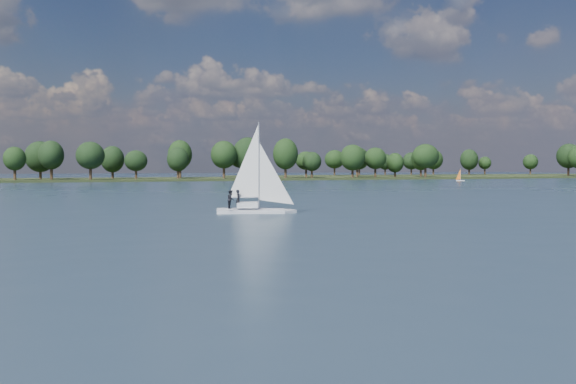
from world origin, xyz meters
The scene contains 6 objects.
ground centered at (0.00, 100.00, 0.00)m, with size 700.00×700.00×0.00m, color #233342.
far_shore centered at (0.00, 212.00, 0.00)m, with size 660.00×40.00×1.50m, color black.
far_shore_back centered at (160.00, 260.00, 0.00)m, with size 220.00×30.00×1.40m, color black.
sailboat centered at (-9.19, 46.93, 2.74)m, with size 7.74×4.12×9.82m.
dinghy_orange centered at (102.32, 164.34, 1.07)m, with size 2.92×2.60×4.52m.
treeline centered at (-5.51, 208.62, 8.10)m, with size 562.61×73.85×18.05m.
Camera 1 is at (-29.41, -16.00, 4.81)m, focal length 40.00 mm.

